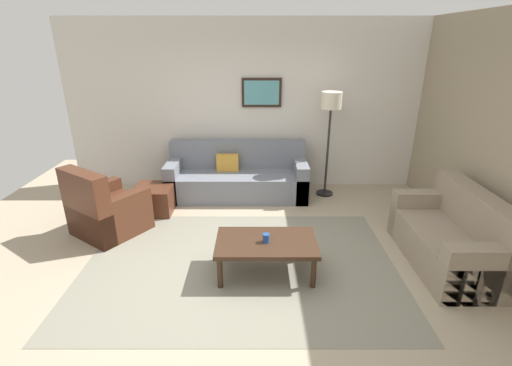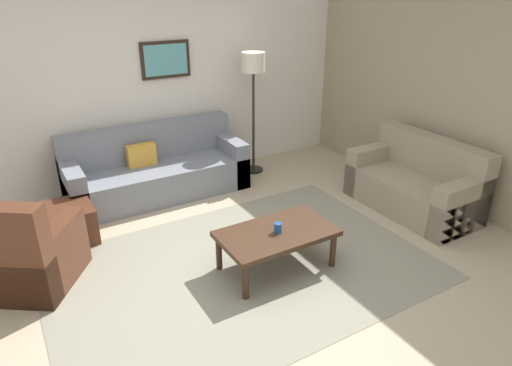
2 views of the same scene
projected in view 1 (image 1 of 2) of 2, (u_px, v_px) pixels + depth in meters
The scene contains 11 objects.
ground_plane at pixel (240, 265), 4.22m from camera, with size 8.00×8.00×0.00m, color tan.
rear_partition at pixel (245, 106), 6.12m from camera, with size 6.00×0.12×2.80m, color silver.
area_rug at pixel (240, 265), 4.22m from camera, with size 3.60×2.48×0.01m, color gray.
couch_main at pixel (238, 177), 6.08m from camera, with size 2.27×0.85×0.88m.
couch_loveseat at pixel (456, 240), 4.16m from camera, with size 0.80×1.55×0.88m.
armchair_leather at pixel (105, 213), 4.81m from camera, with size 1.11×1.11×0.95m.
ottoman at pixel (155, 199), 5.48m from camera, with size 0.56×0.56×0.40m, color #4C2819.
coffee_table at pixel (267, 245), 3.95m from camera, with size 1.10×0.64×0.41m.
cup at pixel (267, 238), 3.89m from camera, with size 0.07×0.07×0.10m, color #1E478C.
lamp_standing at pixel (331, 111), 5.65m from camera, with size 0.32×0.32×1.71m.
framed_artwork at pixel (262, 93), 5.95m from camera, with size 0.65×0.04×0.47m.
Camera 1 is at (0.19, -3.57, 2.44)m, focal length 25.35 mm.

